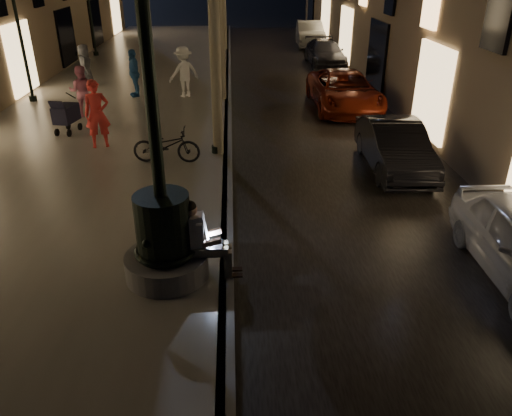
{
  "coord_description": "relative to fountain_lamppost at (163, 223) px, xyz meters",
  "views": [
    {
      "loc": [
        0.16,
        -5.17,
        5.03
      ],
      "look_at": [
        0.56,
        3.0,
        0.94
      ],
      "focal_mm": 35.0,
      "sensor_mm": 36.0,
      "label": 1
    }
  ],
  "objects": [
    {
      "name": "ground",
      "position": [
        1.0,
        13.0,
        -1.21
      ],
      "size": [
        120.0,
        120.0,
        0.0
      ],
      "primitive_type": "plane",
      "color": "black",
      "rests_on": "ground"
    },
    {
      "name": "cobble_lane",
      "position": [
        4.0,
        13.0,
        -1.2
      ],
      "size": [
        6.0,
        45.0,
        0.02
      ],
      "primitive_type": "cube",
      "color": "black",
      "rests_on": "ground"
    },
    {
      "name": "promenade",
      "position": [
        -3.0,
        13.0,
        -1.11
      ],
      "size": [
        8.0,
        45.0,
        0.2
      ],
      "primitive_type": "cube",
      "color": "slate",
      "rests_on": "ground"
    },
    {
      "name": "curb_strip",
      "position": [
        1.0,
        13.0,
        -1.11
      ],
      "size": [
        0.25,
        45.0,
        0.2
      ],
      "primitive_type": "cube",
      "color": "#59595B",
      "rests_on": "ground"
    },
    {
      "name": "fountain_lamppost",
      "position": [
        0.0,
        0.0,
        0.0
      ],
      "size": [
        1.4,
        1.4,
        5.21
      ],
      "color": "#59595B",
      "rests_on": "promenade"
    },
    {
      "name": "seated_man_laptop",
      "position": [
        0.61,
        0.0,
        -0.28
      ],
      "size": [
        1.02,
        0.35,
        1.39
      ],
      "color": "gray",
      "rests_on": "promenade"
    },
    {
      "name": "lamp_curb_a",
      "position": [
        0.7,
        6.0,
        2.02
      ],
      "size": [
        0.36,
        0.36,
        4.81
      ],
      "color": "black",
      "rests_on": "promenade"
    },
    {
      "name": "lamp_curb_b",
      "position": [
        0.7,
        14.0,
        2.02
      ],
      "size": [
        0.36,
        0.36,
        4.81
      ],
      "color": "black",
      "rests_on": "promenade"
    },
    {
      "name": "lamp_left_b",
      "position": [
        -6.4,
        12.0,
        2.02
      ],
      "size": [
        0.36,
        0.36,
        4.81
      ],
      "color": "black",
      "rests_on": "promenade"
    },
    {
      "name": "stroller",
      "position": [
        -3.92,
        7.94,
        -0.4
      ],
      "size": [
        0.68,
        1.2,
        1.21
      ],
      "rotation": [
        0.0,
        0.0,
        -0.23
      ],
      "color": "black",
      "rests_on": "promenade"
    },
    {
      "name": "car_second",
      "position": [
        5.39,
        5.03,
        -0.57
      ],
      "size": [
        1.45,
        3.9,
        1.27
      ],
      "primitive_type": "imported",
      "rotation": [
        0.0,
        0.0,
        -0.03
      ],
      "color": "black",
      "rests_on": "ground"
    },
    {
      "name": "car_third",
      "position": [
        5.3,
        11.03,
        -0.53
      ],
      "size": [
        2.26,
        4.9,
        1.36
      ],
      "primitive_type": "imported",
      "rotation": [
        0.0,
        0.0,
        0.0
      ],
      "color": "maroon",
      "rests_on": "ground"
    },
    {
      "name": "car_rear",
      "position": [
        6.05,
        19.49,
        -0.58
      ],
      "size": [
        1.82,
        4.36,
        1.26
      ],
      "primitive_type": "imported",
      "rotation": [
        0.0,
        0.0,
        0.01
      ],
      "color": "#2E2E33",
      "rests_on": "ground"
    },
    {
      "name": "car_fifth",
      "position": [
        6.2,
        25.88,
        -0.44
      ],
      "size": [
        1.95,
        4.77,
        1.54
      ],
      "primitive_type": "imported",
      "rotation": [
        0.0,
        0.0,
        -0.07
      ],
      "color": "#A4A59F",
      "rests_on": "ground"
    },
    {
      "name": "pedestrian_red",
      "position": [
        -2.63,
        6.67,
        -0.06
      ],
      "size": [
        0.79,
        0.62,
        1.9
      ],
      "primitive_type": "imported",
      "rotation": [
        0.0,
        0.0,
        0.28
      ],
      "color": "red",
      "rests_on": "promenade"
    },
    {
      "name": "pedestrian_pink",
      "position": [
        -3.9,
        9.85,
        -0.16
      ],
      "size": [
        0.86,
        0.69,
        1.7
      ],
      "primitive_type": "imported",
      "rotation": [
        0.0,
        0.0,
        3.2
      ],
      "color": "#C0657F",
      "rests_on": "promenade"
    },
    {
      "name": "pedestrian_white",
      "position": [
        -0.67,
        12.39,
        -0.07
      ],
      "size": [
        1.41,
        1.22,
        1.89
      ],
      "primitive_type": "imported",
      "rotation": [
        0.0,
        0.0,
        3.67
      ],
      "color": "white",
      "rests_on": "promenade"
    },
    {
      "name": "pedestrian_blue",
      "position": [
        -2.61,
        12.57,
        -0.12
      ],
      "size": [
        0.8,
        1.13,
        1.79
      ],
      "primitive_type": "imported",
      "rotation": [
        0.0,
        0.0,
        5.1
      ],
      "color": "#26568D",
      "rests_on": "promenade"
    },
    {
      "name": "pedestrian_dark",
      "position": [
        -4.94,
        14.4,
        -0.16
      ],
      "size": [
        0.69,
        0.92,
        1.71
      ],
      "primitive_type": "imported",
      "rotation": [
        0.0,
        0.0,
        1.77
      ],
      "color": "#35363A",
      "rests_on": "promenade"
    },
    {
      "name": "bicycle",
      "position": [
        -0.59,
        5.33,
        -0.55
      ],
      "size": [
        1.8,
        0.75,
        0.93
      ],
      "primitive_type": "imported",
      "rotation": [
        0.0,
        0.0,
        1.49
      ],
      "color": "black",
      "rests_on": "promenade"
    }
  ]
}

